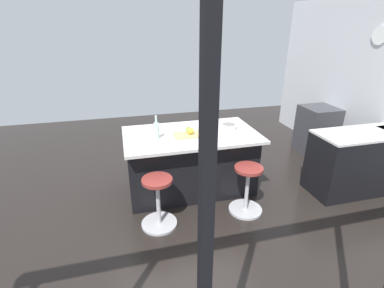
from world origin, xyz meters
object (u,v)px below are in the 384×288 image
at_px(apple_green, 189,129).
at_px(stool_middle, 158,204).
at_px(oven_range, 317,130).
at_px(kitchen_island, 190,161).
at_px(fruit_bowl, 229,126).
at_px(water_bottle, 157,130).
at_px(stool_by_window, 247,191).
at_px(cutting_board, 188,135).
at_px(apple_yellow, 191,131).

bearing_deg(apple_green, stool_middle, 51.21).
bearing_deg(apple_green, oven_range, -164.11).
bearing_deg(kitchen_island, apple_green, 46.42).
bearing_deg(fruit_bowl, water_bottle, 6.37).
distance_m(oven_range, stool_by_window, 2.55).
relative_size(cutting_board, fruit_bowl, 1.64).
relative_size(stool_middle, cutting_board, 1.81).
bearing_deg(fruit_bowl, oven_range, -160.62).
xyz_separation_m(stool_by_window, water_bottle, (1.06, -0.59, 0.72)).
distance_m(stool_middle, fruit_bowl, 1.49).
xyz_separation_m(cutting_board, apple_green, (-0.03, -0.08, 0.05)).
height_order(cutting_board, fruit_bowl, fruit_bowl).
bearing_deg(cutting_board, kitchen_island, -119.72).
distance_m(oven_range, cutting_board, 2.91).
height_order(cutting_board, apple_yellow, apple_yellow).
xyz_separation_m(oven_range, fruit_bowl, (2.10, 0.74, 0.51)).
xyz_separation_m(stool_by_window, fruit_bowl, (0.01, -0.71, 0.64)).
bearing_deg(stool_by_window, fruit_bowl, -89.19).
height_order(oven_range, stool_middle, oven_range).
bearing_deg(oven_range, stool_by_window, 34.64).
bearing_deg(water_bottle, fruit_bowl, -173.63).
relative_size(apple_yellow, fruit_bowl, 0.40).
relative_size(kitchen_island, stool_by_window, 2.82).
xyz_separation_m(oven_range, water_bottle, (3.15, 0.86, 0.59)).
xyz_separation_m(stool_middle, fruit_bowl, (-1.14, -0.71, 0.64)).
relative_size(cutting_board, water_bottle, 1.15).
bearing_deg(apple_yellow, cutting_board, -1.43).
xyz_separation_m(kitchen_island, stool_by_window, (-0.58, 0.71, -0.15)).
relative_size(stool_by_window, fruit_bowl, 2.96).
bearing_deg(apple_yellow, fruit_bowl, -169.24).
height_order(apple_yellow, water_bottle, water_bottle).
distance_m(cutting_board, apple_green, 0.10).
bearing_deg(fruit_bowl, cutting_board, 9.97).
bearing_deg(fruit_bowl, apple_green, 2.81).
relative_size(apple_green, water_bottle, 0.24).
bearing_deg(stool_by_window, apple_yellow, -44.71).
bearing_deg(cutting_board, water_bottle, 0.80).
bearing_deg(stool_middle, water_bottle, -99.22).
height_order(stool_middle, water_bottle, water_bottle).
distance_m(kitchen_island, apple_yellow, 0.53).
bearing_deg(oven_range, stool_middle, 24.02).
height_order(stool_middle, cutting_board, cutting_board).
xyz_separation_m(apple_yellow, water_bottle, (0.46, 0.00, 0.06)).
bearing_deg(stool_middle, fruit_bowl, -148.26).
bearing_deg(stool_middle, stool_by_window, 180.00).
bearing_deg(stool_by_window, water_bottle, -29.16).
height_order(oven_range, apple_yellow, apple_yellow).
distance_m(cutting_board, fruit_bowl, 0.64).
xyz_separation_m(kitchen_island, stool_middle, (0.58, 0.71, -0.15)).
bearing_deg(cutting_board, apple_green, -112.54).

